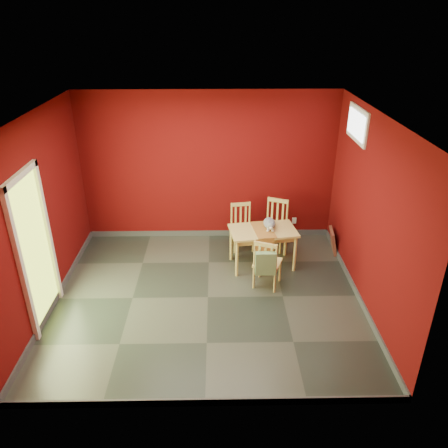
{
  "coord_description": "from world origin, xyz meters",
  "views": [
    {
      "loc": [
        0.15,
        -5.38,
        3.88
      ],
      "look_at": [
        0.25,
        0.45,
        1.0
      ],
      "focal_mm": 35.0,
      "sensor_mm": 36.0,
      "label": 1
    }
  ],
  "objects_px": {
    "chair_near": "(267,262)",
    "tote_bag": "(266,263)",
    "cat": "(270,222)",
    "picture_frame": "(333,241)",
    "chair_far_right": "(275,224)",
    "dining_table": "(263,234)",
    "chair_far_left": "(242,226)"
  },
  "relations": [
    {
      "from": "chair_far_right",
      "to": "picture_frame",
      "type": "height_order",
      "value": "chair_far_right"
    },
    {
      "from": "chair_far_right",
      "to": "cat",
      "type": "bearing_deg",
      "value": -107.01
    },
    {
      "from": "dining_table",
      "to": "chair_far_right",
      "type": "distance_m",
      "value": 0.72
    },
    {
      "from": "chair_near",
      "to": "picture_frame",
      "type": "distance_m",
      "value": 1.68
    },
    {
      "from": "dining_table",
      "to": "chair_near",
      "type": "distance_m",
      "value": 0.63
    },
    {
      "from": "chair_near",
      "to": "cat",
      "type": "bearing_deg",
      "value": 81.81
    },
    {
      "from": "chair_far_left",
      "to": "picture_frame",
      "type": "height_order",
      "value": "chair_far_left"
    },
    {
      "from": "dining_table",
      "to": "picture_frame",
      "type": "xyz_separation_m",
      "value": [
        1.3,
        0.45,
        -0.38
      ]
    },
    {
      "from": "dining_table",
      "to": "chair_far_right",
      "type": "bearing_deg",
      "value": 66.74
    },
    {
      "from": "dining_table",
      "to": "tote_bag",
      "type": "distance_m",
      "value": 0.81
    },
    {
      "from": "chair_far_right",
      "to": "picture_frame",
      "type": "distance_m",
      "value": 1.06
    },
    {
      "from": "cat",
      "to": "picture_frame",
      "type": "distance_m",
      "value": 1.36
    },
    {
      "from": "cat",
      "to": "picture_frame",
      "type": "relative_size",
      "value": 0.95
    },
    {
      "from": "chair_far_left",
      "to": "cat",
      "type": "distance_m",
      "value": 0.77
    },
    {
      "from": "tote_bag",
      "to": "cat",
      "type": "xyz_separation_m",
      "value": [
        0.15,
        0.9,
        0.24
      ]
    },
    {
      "from": "cat",
      "to": "picture_frame",
      "type": "xyz_separation_m",
      "value": [
        1.19,
        0.36,
        -0.56
      ]
    },
    {
      "from": "chair_far_right",
      "to": "tote_bag",
      "type": "distance_m",
      "value": 1.5
    },
    {
      "from": "chair_far_right",
      "to": "cat",
      "type": "distance_m",
      "value": 0.67
    },
    {
      "from": "chair_near",
      "to": "tote_bag",
      "type": "relative_size",
      "value": 1.92
    },
    {
      "from": "picture_frame",
      "to": "cat",
      "type": "bearing_deg",
      "value": -163.21
    },
    {
      "from": "dining_table",
      "to": "chair_far_left",
      "type": "xyz_separation_m",
      "value": [
        -0.31,
        0.64,
        -0.16
      ]
    },
    {
      "from": "picture_frame",
      "to": "chair_far_right",
      "type": "bearing_deg",
      "value": 168.62
    },
    {
      "from": "chair_near",
      "to": "tote_bag",
      "type": "distance_m",
      "value": 0.23
    },
    {
      "from": "chair_near",
      "to": "cat",
      "type": "height_order",
      "value": "cat"
    },
    {
      "from": "chair_far_left",
      "to": "picture_frame",
      "type": "xyz_separation_m",
      "value": [
        1.6,
        -0.19,
        -0.21
      ]
    },
    {
      "from": "chair_far_left",
      "to": "chair_far_right",
      "type": "xyz_separation_m",
      "value": [
        0.59,
        0.02,
        0.03
      ]
    },
    {
      "from": "chair_far_left",
      "to": "chair_near",
      "type": "relative_size",
      "value": 0.99
    },
    {
      "from": "chair_far_left",
      "to": "picture_frame",
      "type": "bearing_deg",
      "value": -6.67
    },
    {
      "from": "chair_far_left",
      "to": "chair_far_right",
      "type": "distance_m",
      "value": 0.59
    },
    {
      "from": "chair_far_right",
      "to": "chair_far_left",
      "type": "bearing_deg",
      "value": -178.37
    },
    {
      "from": "chair_far_right",
      "to": "picture_frame",
      "type": "bearing_deg",
      "value": -11.38
    },
    {
      "from": "dining_table",
      "to": "chair_near",
      "type": "height_order",
      "value": "chair_near"
    }
  ]
}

